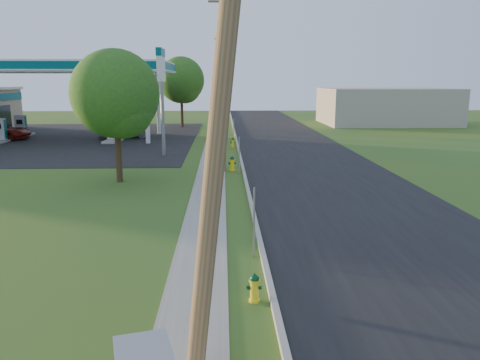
% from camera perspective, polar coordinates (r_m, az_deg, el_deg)
% --- Properties ---
extents(ground_plane, '(140.00, 140.00, 0.00)m').
position_cam_1_polar(ground_plane, '(9.52, 1.85, -18.57)').
color(ground_plane, '#2C5824').
rests_on(ground_plane, ground).
extents(road, '(8.00, 120.00, 0.02)m').
position_cam_1_polar(road, '(19.48, 13.14, -2.68)').
color(road, black).
rests_on(road, ground).
extents(curb, '(0.15, 120.00, 0.15)m').
position_cam_1_polar(curb, '(18.82, 1.30, -2.67)').
color(curb, '#99968C').
rests_on(curb, ground).
extents(sidewalk, '(1.50, 120.00, 0.03)m').
position_cam_1_polar(sidewalk, '(18.82, -4.03, -2.89)').
color(sidewalk, gray).
rests_on(sidewalk, ground).
extents(forecourt, '(26.00, 28.00, 0.02)m').
position_cam_1_polar(forecourt, '(43.30, -23.00, 4.65)').
color(forecourt, black).
rests_on(forecourt, ground).
extents(utility_pole_near, '(1.40, 0.32, 9.48)m').
position_cam_1_polar(utility_pole_near, '(7.18, -2.22, 11.70)').
color(utility_pole_near, brown).
rests_on(utility_pole_near, ground).
extents(utility_pole_mid, '(1.40, 0.32, 9.80)m').
position_cam_1_polar(utility_pole_mid, '(25.18, -2.16, 12.25)').
color(utility_pole_mid, brown).
rests_on(utility_pole_mid, ground).
extents(utility_pole_far, '(1.40, 0.32, 9.50)m').
position_cam_1_polar(utility_pole_far, '(43.18, -2.14, 11.94)').
color(utility_pole_far, brown).
rests_on(utility_pole_far, ground).
extents(sign_post_near, '(0.05, 0.04, 2.00)m').
position_cam_1_polar(sign_post_near, '(12.99, 1.72, -5.21)').
color(sign_post_near, gray).
rests_on(sign_post_near, ground).
extents(sign_post_mid, '(0.05, 0.04, 2.00)m').
position_cam_1_polar(sign_post_mid, '(24.49, -0.10, 2.98)').
color(sign_post_mid, gray).
rests_on(sign_post_mid, ground).
extents(sign_post_far, '(0.05, 0.04, 2.00)m').
position_cam_1_polar(sign_post_far, '(36.59, -0.76, 5.97)').
color(sign_post_far, gray).
rests_on(sign_post_far, ground).
extents(gas_canopy, '(18.18, 9.18, 6.40)m').
position_cam_1_polar(gas_canopy, '(42.37, -21.07, 12.65)').
color(gas_canopy, silver).
rests_on(gas_canopy, ground).
extents(fuel_pump_nw, '(1.20, 3.20, 1.90)m').
position_cam_1_polar(fuel_pump_nw, '(42.37, -27.20, 5.10)').
color(fuel_pump_nw, '#99968C').
rests_on(fuel_pump_nw, ground).
extents(fuel_pump_ne, '(1.20, 3.20, 1.90)m').
position_cam_1_polar(fuel_pump_ne, '(39.42, -15.21, 5.58)').
color(fuel_pump_ne, '#99968C').
rests_on(fuel_pump_ne, ground).
extents(fuel_pump_sw, '(1.20, 3.20, 1.90)m').
position_cam_1_polar(fuel_pump_sw, '(46.01, -25.12, 5.74)').
color(fuel_pump_sw, '#99968C').
rests_on(fuel_pump_sw, ground).
extents(fuel_pump_se, '(1.20, 3.20, 1.90)m').
position_cam_1_polar(fuel_pump_se, '(43.30, -14.03, 6.19)').
color(fuel_pump_se, '#99968C').
rests_on(fuel_pump_se, ground).
extents(price_pylon, '(0.34, 2.04, 6.85)m').
position_cam_1_polar(price_pylon, '(30.93, -9.59, 12.93)').
color(price_pylon, gray).
rests_on(price_pylon, ground).
extents(distant_building, '(14.00, 10.00, 4.00)m').
position_cam_1_polar(distant_building, '(56.40, 17.36, 8.57)').
color(distant_building, '#9E998A').
rests_on(distant_building, ground).
extents(tree_verge, '(4.18, 4.18, 6.34)m').
position_cam_1_polar(tree_verge, '(23.07, -14.74, 9.72)').
color(tree_verge, '#362616').
rests_on(tree_verge, ground).
extents(tree_lot, '(4.85, 4.85, 7.36)m').
position_cam_1_polar(tree_lot, '(50.45, -7.08, 11.79)').
color(tree_lot, '#362616').
rests_on(tree_lot, ground).
extents(hydrant_near, '(0.35, 0.31, 0.67)m').
position_cam_1_polar(hydrant_near, '(10.68, 1.77, -13.00)').
color(hydrant_near, yellow).
rests_on(hydrant_near, ground).
extents(hydrant_mid, '(0.42, 0.38, 0.83)m').
position_cam_1_polar(hydrant_mid, '(25.61, -0.95, 2.02)').
color(hydrant_mid, yellow).
rests_on(hydrant_mid, ground).
extents(hydrant_far, '(0.38, 0.34, 0.75)m').
position_cam_1_polar(hydrant_far, '(34.62, -0.88, 4.58)').
color(hydrant_far, yellow).
rests_on(hydrant_far, ground).
extents(car_red, '(5.19, 2.74, 1.39)m').
position_cam_1_polar(car_red, '(44.16, -27.24, 5.29)').
color(car_red, maroon).
rests_on(car_red, ground).
extents(car_silver, '(4.65, 2.87, 1.48)m').
position_cam_1_polar(car_silver, '(41.59, -13.98, 5.98)').
color(car_silver, '#A5A7AC').
rests_on(car_silver, ground).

